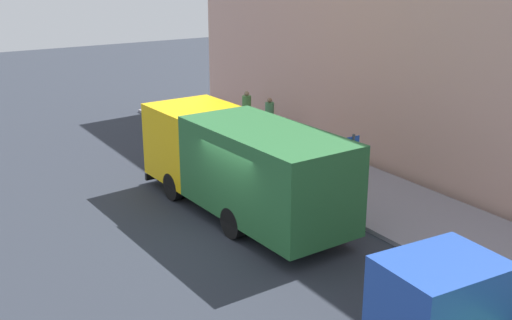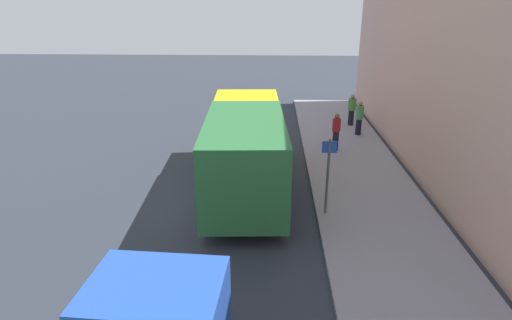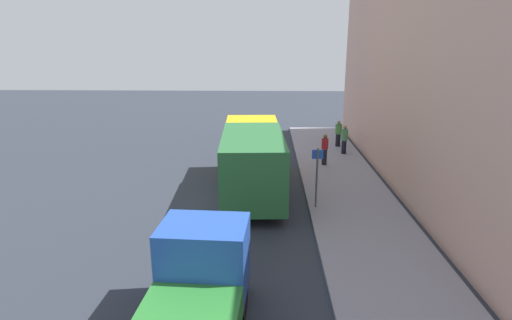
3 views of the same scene
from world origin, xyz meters
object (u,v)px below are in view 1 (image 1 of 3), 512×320
object	(u,v)px
pedestrian_standing	(270,116)
large_utility_truck	(240,162)
street_sign_post	(352,167)
pedestrian_walking	(271,134)
pedestrian_third	(247,109)

from	to	relation	value
pedestrian_standing	large_utility_truck	bearing A→B (deg)	-5.57
large_utility_truck	pedestrian_standing	distance (m)	8.12
large_utility_truck	street_sign_post	distance (m)	3.22
large_utility_truck	street_sign_post	world-z (taller)	large_utility_truck
pedestrian_walking	pedestrian_standing	size ratio (longest dim) A/B	0.99
pedestrian_standing	pedestrian_third	size ratio (longest dim) A/B	1.01
pedestrian_standing	pedestrian_third	xyz separation A→B (m)	(-0.07, 1.71, -0.02)
pedestrian_walking	pedestrian_third	bearing A→B (deg)	-77.67
large_utility_truck	pedestrian_standing	size ratio (longest dim) A/B	4.91
pedestrian_third	street_sign_post	xyz separation A→B (m)	(-2.46, -9.88, 0.58)
large_utility_truck	pedestrian_third	distance (m)	9.46
pedestrian_walking	street_sign_post	size ratio (longest dim) A/B	0.68
large_utility_truck	pedestrian_walking	xyz separation A→B (m)	(3.69, 3.96, -0.63)
pedestrian_walking	pedestrian_standing	xyz separation A→B (m)	(1.44, 2.30, 0.00)
pedestrian_standing	pedestrian_third	bearing A→B (deg)	-143.91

